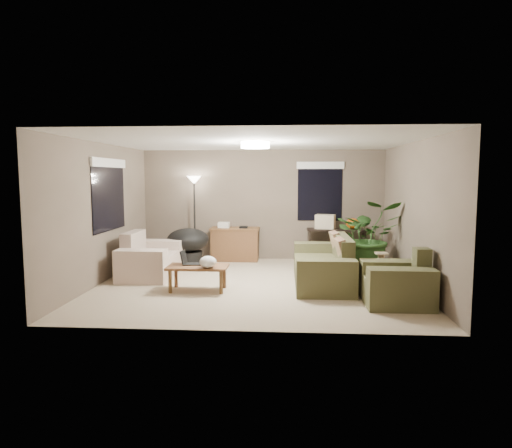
# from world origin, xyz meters

# --- Properties ---
(room_shell) EXTENTS (5.50, 5.50, 5.50)m
(room_shell) POSITION_xyz_m (0.00, 0.00, 1.25)
(room_shell) COLOR tan
(room_shell) RESTS_ON ground
(main_sofa) EXTENTS (0.95, 2.20, 0.85)m
(main_sofa) POSITION_xyz_m (1.23, 0.11, 0.29)
(main_sofa) COLOR #4A492C
(main_sofa) RESTS_ON ground
(throw_pillows) EXTENTS (0.27, 1.37, 0.47)m
(throw_pillows) POSITION_xyz_m (1.48, 0.11, 0.65)
(throw_pillows) COLOR #8C7251
(throw_pillows) RESTS_ON main_sofa
(loveseat) EXTENTS (0.90, 1.60, 0.85)m
(loveseat) POSITION_xyz_m (-2.08, 0.55, 0.30)
(loveseat) COLOR beige
(loveseat) RESTS_ON ground
(armchair) EXTENTS (0.95, 1.00, 0.85)m
(armchair) POSITION_xyz_m (2.21, -1.13, 0.30)
(armchair) COLOR #46472A
(armchair) RESTS_ON ground
(coffee_table) EXTENTS (1.00, 0.55, 0.42)m
(coffee_table) POSITION_xyz_m (-0.93, -0.54, 0.36)
(coffee_table) COLOR brown
(coffee_table) RESTS_ON ground
(laptop) EXTENTS (0.38, 0.26, 0.24)m
(laptop) POSITION_xyz_m (-1.09, -0.44, 0.48)
(laptop) COLOR black
(laptop) RESTS_ON coffee_table
(plastic_bag) EXTENTS (0.35, 0.34, 0.19)m
(plastic_bag) POSITION_xyz_m (-0.73, -0.69, 0.52)
(plastic_bag) COLOR white
(plastic_bag) RESTS_ON coffee_table
(desk) EXTENTS (1.10, 0.50, 0.75)m
(desk) POSITION_xyz_m (-0.61, 2.22, 0.38)
(desk) COLOR brown
(desk) RESTS_ON ground
(desk_papers) EXTENTS (0.67, 0.27, 0.12)m
(desk_papers) POSITION_xyz_m (-0.77, 2.21, 0.80)
(desk_papers) COLOR silver
(desk_papers) RESTS_ON desk
(console_table) EXTENTS (1.30, 0.40, 0.75)m
(console_table) POSITION_xyz_m (1.66, 2.18, 0.44)
(console_table) COLOR black
(console_table) RESTS_ON ground
(pumpkin) EXTENTS (0.36, 0.36, 0.23)m
(pumpkin) POSITION_xyz_m (2.01, 2.18, 0.87)
(pumpkin) COLOR orange
(pumpkin) RESTS_ON console_table
(cardboard_box) EXTENTS (0.48, 0.40, 0.31)m
(cardboard_box) POSITION_xyz_m (1.41, 2.18, 0.91)
(cardboard_box) COLOR beige
(cardboard_box) RESTS_ON console_table
(papasan_chair) EXTENTS (0.91, 0.91, 0.80)m
(papasan_chair) POSITION_xyz_m (-1.56, 1.62, 0.47)
(papasan_chair) COLOR black
(papasan_chair) RESTS_ON ground
(floor_lamp) EXTENTS (0.32, 0.32, 1.91)m
(floor_lamp) POSITION_xyz_m (-1.53, 2.23, 1.60)
(floor_lamp) COLOR black
(floor_lamp) RESTS_ON ground
(ceiling_fixture) EXTENTS (0.50, 0.50, 0.10)m
(ceiling_fixture) POSITION_xyz_m (0.00, 0.00, 2.44)
(ceiling_fixture) COLOR white
(ceiling_fixture) RESTS_ON room_shell
(houseplant) EXTENTS (1.29, 1.44, 1.12)m
(houseplant) POSITION_xyz_m (2.18, 1.19, 0.56)
(houseplant) COLOR #2D5923
(houseplant) RESTS_ON ground
(cat_scratching_post) EXTENTS (0.32, 0.32, 0.50)m
(cat_scratching_post) POSITION_xyz_m (2.31, 0.53, 0.21)
(cat_scratching_post) COLOR tan
(cat_scratching_post) RESTS_ON ground
(window_left) EXTENTS (0.05, 1.56, 1.33)m
(window_left) POSITION_xyz_m (-2.73, 0.30, 1.78)
(window_left) COLOR black
(window_left) RESTS_ON room_shell
(window_back) EXTENTS (1.06, 0.05, 1.33)m
(window_back) POSITION_xyz_m (1.30, 2.48, 1.79)
(window_back) COLOR black
(window_back) RESTS_ON room_shell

